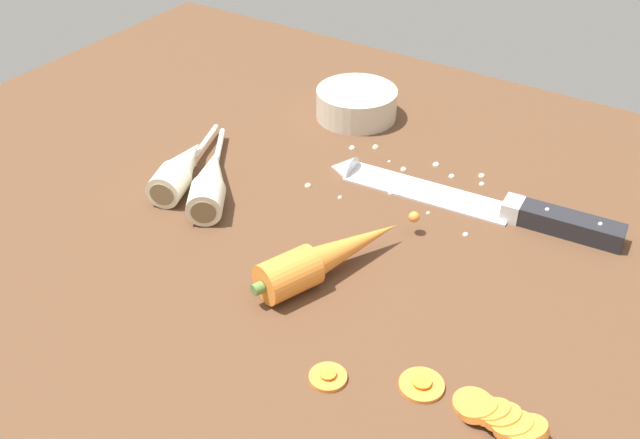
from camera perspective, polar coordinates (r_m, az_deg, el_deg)
name	(u,v)px	position (r cm, az deg, el deg)	size (l,w,h in cm)	color
ground_plane	(330,236)	(83.73, 0.74, -1.27)	(120.00, 90.00, 4.00)	brown
chefs_knife	(462,198)	(86.68, 10.82, 1.60)	(34.86, 6.21, 4.18)	silver
whole_carrot	(328,257)	(74.23, 0.59, -2.86)	(9.77, 19.71, 4.20)	orange
parsnip_front	(210,180)	(86.78, -8.40, 2.98)	(12.74, 17.76, 4.00)	silver
parsnip_mid_left	(181,168)	(89.64, -10.58, 3.89)	(8.22, 17.57, 4.00)	silver
carrot_slice_stack	(497,416)	(63.07, 13.42, -14.41)	(8.35, 4.91, 3.20)	orange
carrot_slice_stray_near	(422,384)	(65.05, 7.79, -12.33)	(3.90, 3.90, 0.70)	orange
carrot_slice_stray_mid	(328,376)	(65.07, 0.62, -11.86)	(3.31, 3.31, 0.70)	orange
prep_bowl	(357,103)	(102.67, 2.82, 8.93)	(11.00, 11.00, 4.00)	beige
mince_crumbs	(417,178)	(89.94, 7.43, 3.14)	(20.52, 14.02, 0.84)	beige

